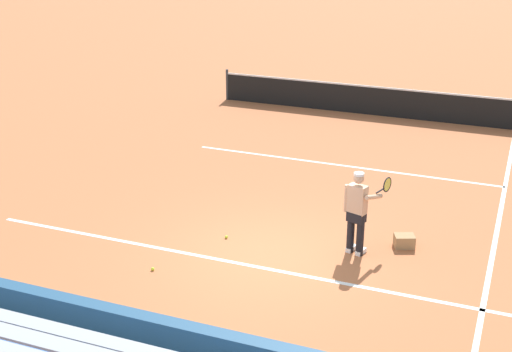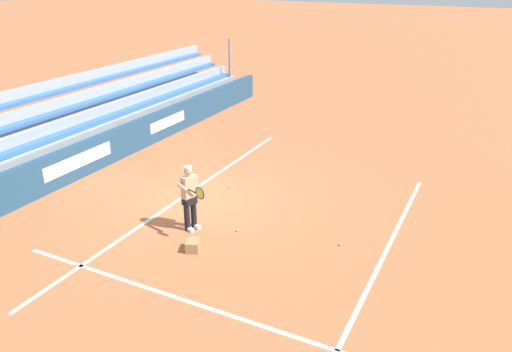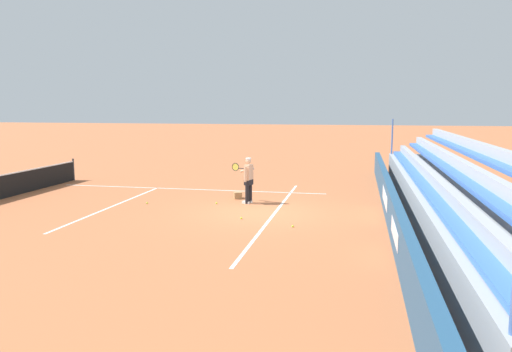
% 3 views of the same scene
% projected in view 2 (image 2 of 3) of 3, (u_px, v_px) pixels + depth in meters
% --- Properties ---
extents(ground_plane, '(160.00, 160.00, 0.00)m').
position_uv_depth(ground_plane, '(199.00, 199.00, 14.39)').
color(ground_plane, '#B7663D').
extents(court_baseline_white, '(12.00, 0.10, 0.01)m').
position_uv_depth(court_baseline_white, '(184.00, 196.00, 14.60)').
color(court_baseline_white, white).
rests_on(court_baseline_white, ground).
extents(court_sideline_white, '(0.10, 12.00, 0.01)m').
position_uv_depth(court_sideline_white, '(260.00, 325.00, 9.36)').
color(court_sideline_white, white).
rests_on(court_sideline_white, ground).
extents(court_service_line_white, '(8.22, 0.10, 0.01)m').
position_uv_depth(court_service_line_white, '(390.00, 243.00, 12.13)').
color(court_service_line_white, white).
rests_on(court_service_line_white, ground).
extents(back_wall_sponsor_board, '(23.27, 0.25, 1.10)m').
position_uv_depth(back_wall_sponsor_board, '(85.00, 158.00, 15.95)').
color(back_wall_sponsor_board, navy).
rests_on(back_wall_sponsor_board, ground).
extents(bleacher_stand, '(22.11, 2.40, 2.95)m').
position_uv_depth(bleacher_stand, '(43.00, 144.00, 16.63)').
color(bleacher_stand, '#9EA3A8').
rests_on(bleacher_stand, ground).
extents(tennis_player, '(0.78, 0.94, 1.71)m').
position_uv_depth(tennis_player, '(190.00, 197.00, 12.45)').
color(tennis_player, black).
rests_on(tennis_player, ground).
extents(ball_box_cardboard, '(0.48, 0.43, 0.26)m').
position_uv_depth(ball_box_cardboard, '(193.00, 245.00, 11.79)').
color(ball_box_cardboard, '#A87F51').
rests_on(ball_box_cardboard, ground).
extents(tennis_ball_midcourt, '(0.07, 0.07, 0.07)m').
position_uv_depth(tennis_ball_midcourt, '(340.00, 244.00, 12.02)').
color(tennis_ball_midcourt, '#CCE533').
rests_on(tennis_ball_midcourt, ground).
extents(tennis_ball_far_left, '(0.07, 0.07, 0.07)m').
position_uv_depth(tennis_ball_far_left, '(230.00, 187.00, 15.13)').
color(tennis_ball_far_left, '#CCE533').
rests_on(tennis_ball_far_left, ground).
extents(tennis_ball_toward_net, '(0.07, 0.07, 0.07)m').
position_uv_depth(tennis_ball_toward_net, '(237.00, 230.00, 12.65)').
color(tennis_ball_toward_net, '#CCE533').
rests_on(tennis_ball_toward_net, ground).
extents(tennis_ball_stray_back, '(0.07, 0.07, 0.07)m').
position_uv_depth(tennis_ball_stray_back, '(194.00, 169.00, 16.48)').
color(tennis_ball_stray_back, '#CCE533').
rests_on(tennis_ball_stray_back, ground).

